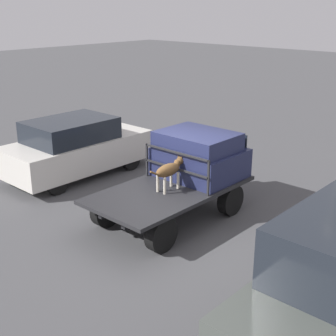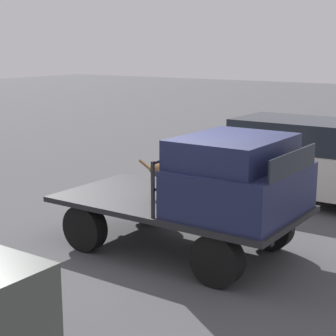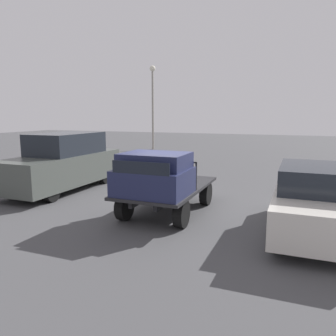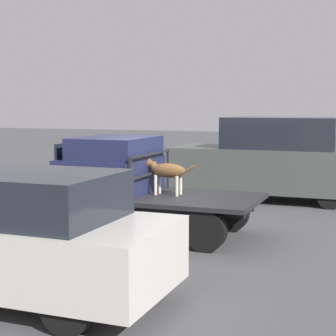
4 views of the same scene
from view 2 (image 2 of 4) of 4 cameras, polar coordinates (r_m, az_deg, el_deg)
name	(u,v)px [view 2 (image 2 of 4)]	position (r m, az deg, el deg)	size (l,w,h in m)	color
ground_plane	(178,249)	(8.72, 0.99, -8.27)	(80.00, 80.00, 0.00)	#474749
flatbed_truck	(178,214)	(8.54, 1.00, -4.71)	(3.73, 1.95, 0.77)	black
truck_cab	(238,177)	(7.86, 7.11, -0.92)	(1.55, 1.83, 1.07)	#1E2347
truck_headboard	(189,169)	(8.25, 2.13, -0.09)	(0.04, 1.83, 0.78)	#232326
dog	(171,172)	(8.36, 0.29, -0.41)	(1.06, 0.27, 0.70)	beige
parked_sedan	(301,159)	(11.67, 13.36, 0.85)	(4.13, 1.81, 1.63)	black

